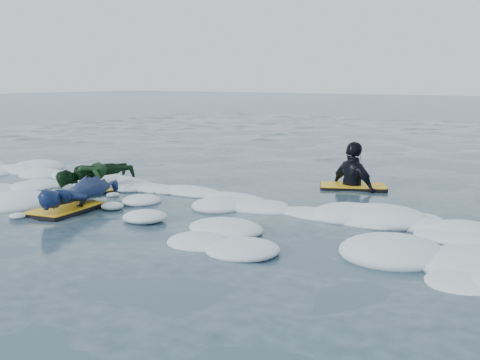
% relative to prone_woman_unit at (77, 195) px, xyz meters
% --- Properties ---
extents(ground, '(120.00, 120.00, 0.00)m').
position_rel_prone_woman_unit_xyz_m(ground, '(0.67, 0.12, -0.22)').
color(ground, '#1B3542').
rests_on(ground, ground).
extents(foam_band, '(12.00, 3.10, 0.30)m').
position_rel_prone_woman_unit_xyz_m(foam_band, '(0.67, 1.16, -0.22)').
color(foam_band, white).
rests_on(foam_band, ground).
extents(prone_woman_unit, '(1.08, 1.74, 0.43)m').
position_rel_prone_woman_unit_xyz_m(prone_woman_unit, '(0.00, 0.00, 0.00)').
color(prone_woman_unit, black).
rests_on(prone_woman_unit, ground).
extents(prone_child_unit, '(1.04, 1.40, 0.50)m').
position_rel_prone_woman_unit_xyz_m(prone_child_unit, '(-0.81, 1.03, 0.03)').
color(prone_child_unit, black).
rests_on(prone_child_unit, ground).
extents(waiting_rider_unit, '(1.27, 1.05, 1.67)m').
position_rel_prone_woman_unit_xyz_m(waiting_rider_unit, '(2.53, 3.78, -0.23)').
color(waiting_rider_unit, black).
rests_on(waiting_rider_unit, ground).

